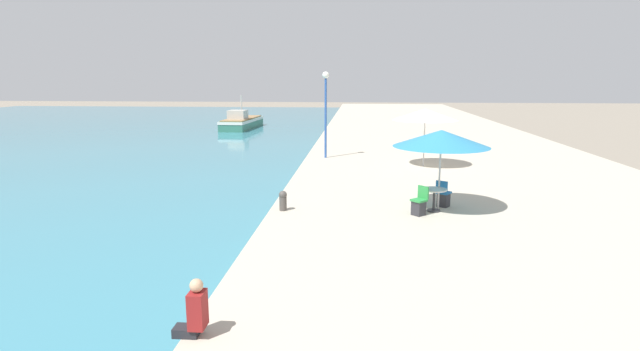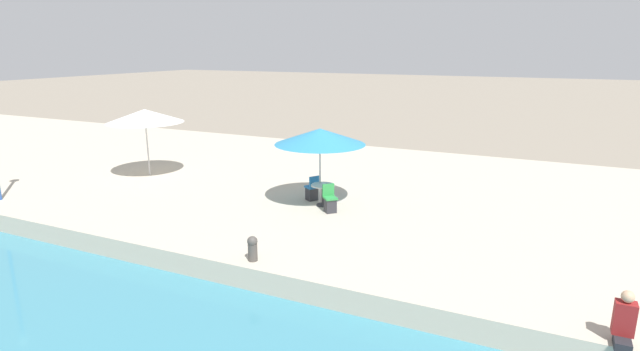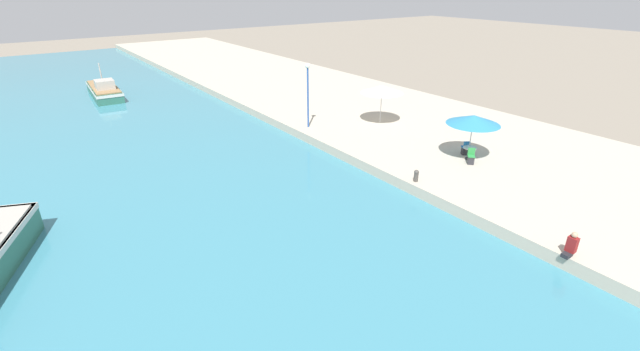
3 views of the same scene
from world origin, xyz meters
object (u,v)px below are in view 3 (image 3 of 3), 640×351
(person_at_quay, at_px, (571,245))
(mooring_bollard, at_px, (416,175))
(cafe_table, at_px, (470,151))
(cafe_chair_right, at_px, (471,158))
(cafe_chair_left, at_px, (465,150))
(fishing_boat_mid, at_px, (104,90))
(cafe_umbrella_white, at_px, (382,89))
(cafe_umbrella_pink, at_px, (473,120))
(lamppost, at_px, (308,84))

(person_at_quay, relative_size, mooring_bollard, 1.55)
(cafe_table, relative_size, cafe_chair_right, 0.88)
(cafe_table, relative_size, cafe_chair_left, 0.88)
(fishing_boat_mid, relative_size, cafe_umbrella_white, 2.49)
(fishing_boat_mid, distance_m, cafe_chair_right, 34.74)
(cafe_umbrella_pink, distance_m, cafe_umbrella_white, 8.21)
(cafe_table, distance_m, person_at_quay, 9.81)
(cafe_umbrella_pink, xyz_separation_m, cafe_umbrella_white, (0.51, 8.19, 0.17))
(fishing_boat_mid, bearing_deg, mooring_bollard, -71.23)
(lamppost, bearing_deg, cafe_table, -68.26)
(cafe_umbrella_white, xyz_separation_m, mooring_bollard, (-5.56, -8.67, -2.17))
(cafe_chair_right, bearing_deg, person_at_quay, 106.10)
(cafe_chair_right, xyz_separation_m, person_at_quay, (-4.58, -7.88, 0.12))
(cafe_chair_left, distance_m, cafe_chair_right, 1.44)
(cafe_umbrella_white, relative_size, cafe_chair_right, 3.43)
(mooring_bollard, bearing_deg, fishing_boat_mid, 105.71)
(cafe_table, height_order, lamppost, lamppost)
(person_at_quay, xyz_separation_m, lamppost, (0.85, 19.05, 2.64))
(cafe_umbrella_pink, relative_size, cafe_chair_right, 3.38)
(fishing_boat_mid, height_order, cafe_chair_right, fishing_boat_mid)
(cafe_chair_right, distance_m, person_at_quay, 9.12)
(fishing_boat_mid, bearing_deg, person_at_quay, -74.61)
(cafe_umbrella_pink, relative_size, cafe_chair_left, 3.38)
(cafe_umbrella_white, xyz_separation_m, cafe_chair_left, (-0.28, -7.77, -2.20))
(cafe_chair_left, relative_size, person_at_quay, 0.90)
(cafe_chair_right, xyz_separation_m, mooring_bollard, (-4.36, 0.21, 0.02))
(fishing_boat_mid, xyz_separation_m, cafe_umbrella_pink, (14.02, -31.39, 2.32))
(cafe_chair_right, bearing_deg, mooring_bollard, 43.57)
(mooring_bollard, bearing_deg, cafe_chair_right, -2.72)
(cafe_umbrella_white, bearing_deg, cafe_chair_left, -92.07)
(cafe_chair_left, distance_m, lamppost, 11.43)
(fishing_boat_mid, bearing_deg, cafe_chair_right, -64.39)
(fishing_boat_mid, xyz_separation_m, mooring_bollard, (8.96, -31.87, 0.31))
(cafe_umbrella_white, distance_m, lamppost, 5.47)
(cafe_chair_left, bearing_deg, mooring_bollard, -136.92)
(cafe_chair_right, height_order, mooring_bollard, cafe_chair_right)
(cafe_umbrella_pink, height_order, person_at_quay, cafe_umbrella_pink)
(cafe_umbrella_white, height_order, lamppost, lamppost)
(cafe_umbrella_white, relative_size, cafe_table, 3.90)
(cafe_umbrella_pink, height_order, cafe_chair_right, cafe_umbrella_pink)
(person_at_quay, bearing_deg, cafe_chair_right, 59.81)
(cafe_umbrella_pink, relative_size, mooring_bollard, 4.71)
(cafe_umbrella_pink, height_order, cafe_umbrella_white, cafe_umbrella_white)
(person_at_quay, bearing_deg, mooring_bollard, 88.40)
(cafe_umbrella_pink, distance_m, person_at_quay, 10.24)
(cafe_chair_left, xyz_separation_m, person_at_quay, (-5.51, -8.98, 0.12))
(fishing_boat_mid, height_order, lamppost, lamppost)
(cafe_chair_left, bearing_deg, cafe_chair_right, -96.42)
(cafe_table, relative_size, lamppost, 0.18)
(fishing_boat_mid, xyz_separation_m, cafe_table, (13.85, -31.58, 0.49))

